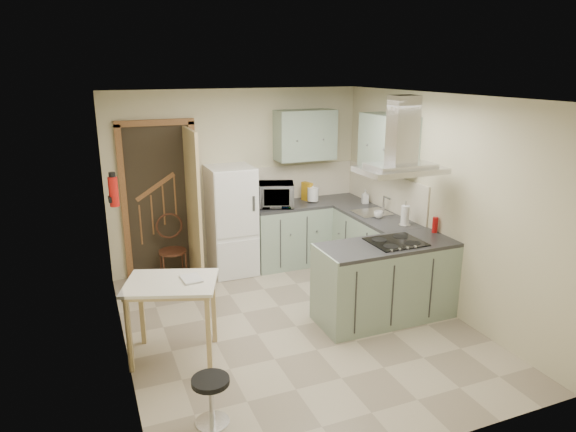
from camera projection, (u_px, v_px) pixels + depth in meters
name	position (u px, v px, depth m)	size (l,w,h in m)	color
floor	(296.00, 326.00, 5.71)	(4.20, 4.20, 0.00)	tan
ceiling	(297.00, 96.00, 5.01)	(4.20, 4.20, 0.00)	silver
back_wall	(238.00, 179.00, 7.23)	(3.60, 3.60, 0.00)	beige
left_wall	(117.00, 240.00, 4.71)	(4.20, 4.20, 0.00)	beige
right_wall	(438.00, 202.00, 6.02)	(4.20, 4.20, 0.00)	beige
doorway	(160.00, 201.00, 6.86)	(1.10, 0.12, 2.10)	brown
fridge	(232.00, 221.00, 7.03)	(0.60, 0.60, 1.50)	white
counter_back	(290.00, 234.00, 7.43)	(1.08, 0.60, 0.90)	#9EB2A0
counter_right	(364.00, 241.00, 7.13)	(0.60, 1.95, 0.90)	#9EB2A0
splashback	(301.00, 181.00, 7.59)	(1.68, 0.02, 0.50)	beige
wall_cabinet_back	(305.00, 135.00, 7.25)	(0.85, 0.35, 0.70)	#9EB2A0
wall_cabinet_right	(388.00, 142.00, 6.54)	(0.35, 0.90, 0.70)	#9EB2A0
peninsula	(386.00, 281.00, 5.80)	(1.55, 0.65, 0.90)	#9EB2A0
hob	(396.00, 242.00, 5.71)	(0.58, 0.50, 0.01)	black
extractor_hood	(400.00, 170.00, 5.48)	(0.90, 0.55, 0.10)	silver
sink	(372.00, 213.00, 6.85)	(0.45, 0.40, 0.01)	silver
fire_extinguisher	(114.00, 192.00, 5.46)	(0.10, 0.10, 0.32)	#B2140F
drop_leaf_table	(173.00, 319.00, 5.02)	(0.86, 0.64, 0.80)	tan
bentwood_chair	(173.00, 251.00, 6.84)	(0.36, 0.36, 0.82)	#452317
stool	(211.00, 401.00, 4.11)	(0.31, 0.31, 0.41)	black
microwave	(272.00, 195.00, 7.13)	(0.60, 0.40, 0.33)	black
kettle	(313.00, 194.00, 7.37)	(0.16, 0.16, 0.23)	white
cereal_box	(307.00, 192.00, 7.45)	(0.07, 0.18, 0.27)	#C78E17
soap_bottle	(365.00, 197.00, 7.31)	(0.09, 0.09, 0.20)	silver
paper_towel	(405.00, 215.00, 6.28)	(0.10, 0.10, 0.26)	silver
cup	(378.00, 215.00, 6.61)	(0.12, 0.12, 0.09)	white
red_bottle	(435.00, 225.00, 6.03)	(0.06, 0.06, 0.18)	#AC0E0E
book	(182.00, 276.00, 4.90)	(0.18, 0.24, 0.11)	#8F2F41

